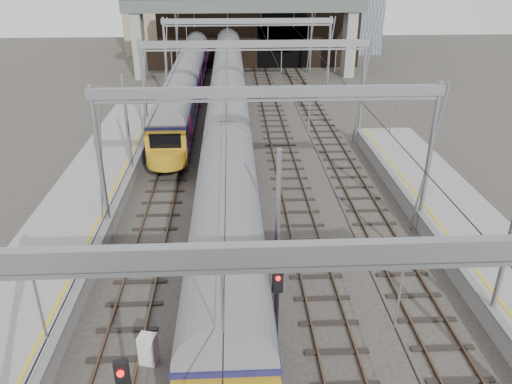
{
  "coord_description": "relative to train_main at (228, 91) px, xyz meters",
  "views": [
    {
      "loc": [
        -1.69,
        -15.01,
        13.35
      ],
      "look_at": [
        -0.56,
        8.04,
        2.4
      ],
      "focal_mm": 35.0,
      "sensor_mm": 36.0,
      "label": 1
    }
  ],
  "objects": [
    {
      "name": "signal_near_centre",
      "position": [
        1.63,
        -30.47,
        0.29
      ],
      "size": [
        0.35,
        0.46,
        4.52
      ],
      "rotation": [
        0.0,
        0.0,
        0.2
      ],
      "color": "black",
      "rests_on": "ground"
    },
    {
      "name": "train_second",
      "position": [
        -4.0,
        10.46,
        -0.15
      ],
      "size": [
        2.72,
        47.16,
        4.7
      ],
      "color": "black",
      "rests_on": "ground"
    },
    {
      "name": "platform_left",
      "position": [
        -8.18,
        -25.96,
        -2.04
      ],
      "size": [
        4.32,
        55.0,
        1.12
      ],
      "color": "gray",
      "rests_on": "ground"
    },
    {
      "name": "tracks",
      "position": [
        2.0,
        -13.46,
        -2.57
      ],
      "size": [
        14.4,
        80.0,
        0.22
      ],
      "color": "#4C3828",
      "rests_on": "ground"
    },
    {
      "name": "retaining_wall",
      "position": [
        3.4,
        23.47,
        1.74
      ],
      "size": [
        28.0,
        2.75,
        9.0
      ],
      "color": "black",
      "rests_on": "ground"
    },
    {
      "name": "equip_cover_a",
      "position": [
        0.31,
        -30.06,
        -2.54
      ],
      "size": [
        0.96,
        0.83,
        0.1
      ],
      "primitive_type": "cube",
      "rotation": [
        0.0,
        0.0,
        0.38
      ],
      "color": "blue",
      "rests_on": "ground"
    },
    {
      "name": "equip_cover_b",
      "position": [
        1.43,
        -18.48,
        -2.55
      ],
      "size": [
        0.88,
        0.75,
        0.09
      ],
      "primitive_type": "cube",
      "rotation": [
        0.0,
        0.0,
        0.33
      ],
      "color": "blue",
      "rests_on": "ground"
    },
    {
      "name": "overhead_line",
      "position": [
        2.0,
        -6.97,
        3.98
      ],
      "size": [
        16.8,
        80.0,
        8.0
      ],
      "color": "gray",
      "rests_on": "ground"
    },
    {
      "name": "overbridge",
      "position": [
        2.0,
        17.54,
        4.68
      ],
      "size": [
        28.0,
        3.0,
        9.25
      ],
      "color": "gray",
      "rests_on": "ground"
    },
    {
      "name": "equip_cover_c",
      "position": [
        5.48,
        -21.79,
        -2.54
      ],
      "size": [
        0.99,
        0.76,
        0.11
      ],
      "primitive_type": "cube",
      "rotation": [
        0.0,
        0.0,
        -0.13
      ],
      "color": "blue",
      "rests_on": "ground"
    },
    {
      "name": "relay_cabinet",
      "position": [
        -2.89,
        -29.57,
        -1.99
      ],
      "size": [
        0.7,
        0.63,
        1.2
      ],
      "primitive_type": "cube",
      "rotation": [
        0.0,
        0.0,
        -0.24
      ],
      "color": "silver",
      "rests_on": "ground"
    },
    {
      "name": "ground",
      "position": [
        2.0,
        -28.46,
        -2.59
      ],
      "size": [
        160.0,
        160.0,
        0.0
      ],
      "primitive_type": "plane",
      "color": "#38332D",
      "rests_on": "ground"
    },
    {
      "name": "train_main",
      "position": [
        0.0,
        0.0,
        0.0
      ],
      "size": [
        2.97,
        68.62,
        5.05
      ],
      "color": "black",
      "rests_on": "ground"
    }
  ]
}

